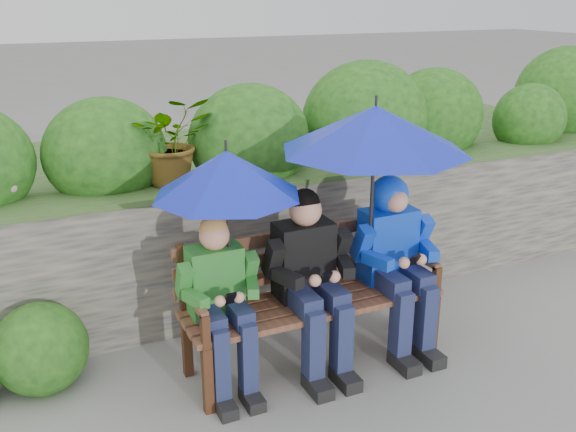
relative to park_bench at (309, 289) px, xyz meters
name	(u,v)px	position (x,y,z in m)	size (l,w,h in m)	color
ground	(294,355)	(-0.07, 0.06, -0.50)	(60.00, 60.00, 0.00)	gray
garden_backdrop	(214,195)	(-0.08, 1.63, 0.17)	(8.06, 2.89, 1.88)	#4E4B49
park_bench	(309,289)	(0.00, 0.00, 0.00)	(1.66, 0.49, 0.88)	#442615
boy_left	(221,297)	(-0.61, -0.07, 0.10)	(0.47, 0.55, 1.08)	#307A35
boy_middle	(311,274)	(-0.03, -0.08, 0.14)	(0.54, 0.63, 1.16)	black
boy_right	(395,250)	(0.59, -0.07, 0.19)	(0.54, 0.66, 1.17)	#1F30D1
umbrella_left	(227,174)	(-0.53, -0.01, 0.82)	(0.87, 0.87, 0.84)	#1221C0
umbrella_right	(375,129)	(0.40, -0.06, 1.01)	(1.18, 1.18, 1.01)	#1221C0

